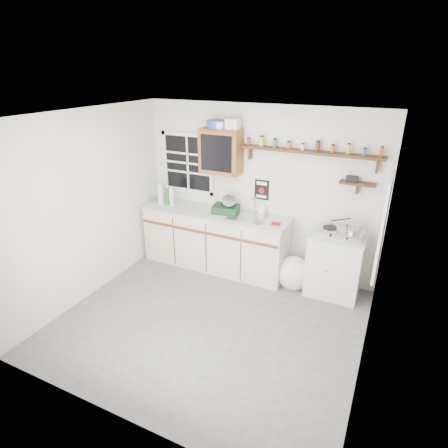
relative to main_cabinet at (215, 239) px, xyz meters
The scene contains 18 objects.
room 1.63m from the main_cabinet, 65.77° to the right, with size 3.64×3.24×2.54m.
main_cabinet is the anchor object (origin of this frame).
right_cabinet 1.84m from the main_cabinet, ahead, with size 0.73×0.57×0.91m.
sink 0.71m from the main_cabinet, ahead, with size 0.52×0.44×0.29m.
upper_cabinet 1.37m from the main_cabinet, 76.32° to the left, with size 0.60×0.32×0.65m.
upper_cabinet_clutter 1.75m from the main_cabinet, 72.92° to the left, with size 0.49×0.24×0.14m.
spice_shelf 1.97m from the main_cabinet, ahead, with size 1.91×0.18×0.35m.
secondary_shelf 2.25m from the main_cabinet, ahead, with size 0.45×0.16×0.24m.
warning_sign 1.08m from the main_cabinet, 24.36° to the left, with size 0.22×0.02×0.30m.
window_back 1.28m from the main_cabinet, 155.10° to the left, with size 0.93×0.03×0.98m.
window_right 2.68m from the main_cabinet, 17.55° to the right, with size 0.03×0.78×1.08m.
water_bottles 1.05m from the main_cabinet, behind, with size 0.30×0.16×0.34m.
dish_rack 0.58m from the main_cabinet, 18.91° to the left, with size 0.42×0.34×0.28m.
soap_bottle 0.91m from the main_cabinet, 17.84° to the left, with size 0.08×0.09×0.19m, color white.
rag 1.09m from the main_cabinet, ahead, with size 0.12×0.10×0.02m, color maroon.
hotplate 1.93m from the main_cabinet, ahead, with size 0.61×0.36×0.08m.
saucepan 2.09m from the main_cabinet, ahead, with size 0.42×0.30×0.19m.
trash_bag 1.32m from the main_cabinet, ahead, with size 0.45×0.41×0.52m.
Camera 1 is at (1.83, -3.41, 2.97)m, focal length 30.00 mm.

